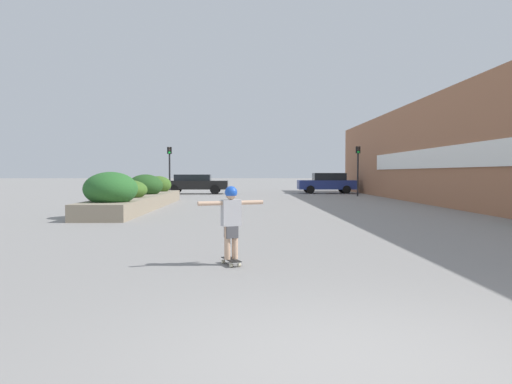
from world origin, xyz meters
The scene contains 9 objects.
ground_plane centered at (0.00, 0.00, 0.00)m, with size 300.00×300.00×0.00m, color gray.
building_wall_right centered at (8.17, 17.62, 2.62)m, with size 0.67×43.93×5.24m.
planter_box centered at (-5.53, 17.47, 0.57)m, with size 1.83×13.07×1.56m.
skateboard centered at (-1.16, 4.29, 0.07)m, with size 0.36×0.58×0.10m.
skateboarder centered at (-1.16, 4.29, 0.83)m, with size 1.08×0.48×1.21m.
car_leftmost centered at (5.31, 33.66, 0.80)m, with size 4.34×1.85×1.54m.
car_center_left centered at (-4.61, 32.76, 0.77)m, with size 4.73×1.87×1.42m.
traffic_light_left centered at (-5.90, 29.11, 2.23)m, with size 0.28×0.30×3.25m.
traffic_light_right centered at (6.50, 28.73, 2.25)m, with size 0.28×0.30×3.28m.
Camera 1 is at (-0.93, -3.90, 1.52)m, focal length 35.00 mm.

